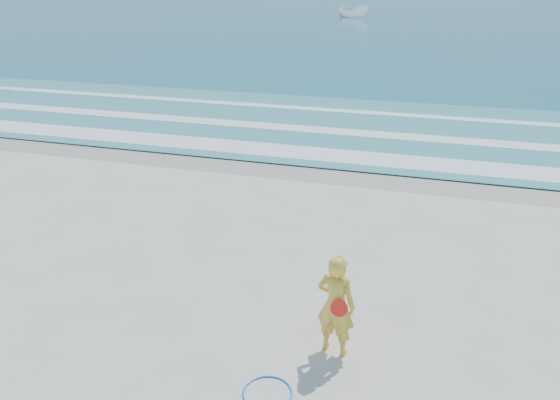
# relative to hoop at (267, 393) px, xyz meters

# --- Properties ---
(ground) EXTENTS (400.00, 400.00, 0.00)m
(ground) POSITION_rel_hoop_xyz_m (-1.15, 0.67, -0.01)
(ground) COLOR silver
(ground) RESTS_ON ground
(wet_sand) EXTENTS (400.00, 2.40, 0.00)m
(wet_sand) POSITION_rel_hoop_xyz_m (-1.15, 9.67, -0.01)
(wet_sand) COLOR #B2A893
(wet_sand) RESTS_ON ground
(ocean) EXTENTS (400.00, 190.00, 0.04)m
(ocean) POSITION_rel_hoop_xyz_m (-1.15, 105.67, 0.01)
(ocean) COLOR #19727F
(ocean) RESTS_ON ground
(shallow) EXTENTS (400.00, 10.00, 0.01)m
(shallow) POSITION_rel_hoop_xyz_m (-1.15, 14.67, 0.03)
(shallow) COLOR #59B7AD
(shallow) RESTS_ON ocean
(foam_near) EXTENTS (400.00, 1.40, 0.01)m
(foam_near) POSITION_rel_hoop_xyz_m (-1.15, 10.97, 0.04)
(foam_near) COLOR white
(foam_near) RESTS_ON shallow
(foam_mid) EXTENTS (400.00, 0.90, 0.01)m
(foam_mid) POSITION_rel_hoop_xyz_m (-1.15, 13.87, 0.04)
(foam_mid) COLOR white
(foam_mid) RESTS_ON shallow
(foam_far) EXTENTS (400.00, 0.60, 0.01)m
(foam_far) POSITION_rel_hoop_xyz_m (-1.15, 17.17, 0.04)
(foam_far) COLOR white
(foam_far) RESTS_ON shallow
(hoop) EXTENTS (0.89, 0.89, 0.03)m
(hoop) POSITION_rel_hoop_xyz_m (0.00, 0.00, 0.00)
(hoop) COLOR #0D6BFB
(hoop) RESTS_ON ground
(boat) EXTENTS (4.64, 2.13, 1.74)m
(boat) POSITION_rel_hoop_xyz_m (-10.03, 69.13, 0.90)
(boat) COLOR white
(boat) RESTS_ON ocean
(woman) EXTENTS (0.69, 0.52, 1.71)m
(woman) POSITION_rel_hoop_xyz_m (0.72, 1.23, 0.84)
(woman) COLOR yellow
(woman) RESTS_ON ground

